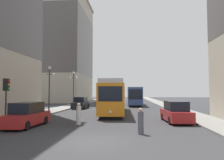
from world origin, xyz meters
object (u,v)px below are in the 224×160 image
at_px(pedestrian_crossing_far, 79,115).
at_px(transit_bus, 135,95).
at_px(lamp_post_left_near, 49,82).
at_px(parked_car_left_mid, 27,115).
at_px(pedestrian_crossing_near, 141,122).
at_px(parked_car_left_near, 81,103).
at_px(lamp_post_left_far, 74,84).
at_px(traffic_light_near_left, 6,89).
at_px(streetcar, 113,96).
at_px(parked_car_right_far, 176,112).

bearing_deg(pedestrian_crossing_far, transit_bus, -155.67).
bearing_deg(lamp_post_left_near, pedestrian_crossing_far, -55.14).
bearing_deg(parked_car_left_mid, pedestrian_crossing_near, -12.64).
relative_size(parked_car_left_near, lamp_post_left_far, 0.84).
bearing_deg(parked_car_left_mid, traffic_light_near_left, -179.52).
distance_m(traffic_light_near_left, lamp_post_left_near, 9.36).
bearing_deg(lamp_post_left_near, streetcar, 12.03).
height_order(transit_bus, pedestrian_crossing_near, transit_bus).
bearing_deg(parked_car_right_far, pedestrian_crossing_far, 10.74).
xyz_separation_m(transit_bus, parked_car_left_near, (-8.67, -9.07, -1.10)).
bearing_deg(traffic_light_near_left, pedestrian_crossing_far, 13.36).
height_order(transit_bus, traffic_light_near_left, traffic_light_near_left).
xyz_separation_m(transit_bus, pedestrian_crossing_far, (-4.98, -25.52, -1.15)).
distance_m(pedestrian_crossing_near, lamp_post_left_far, 25.06).
distance_m(parked_car_left_near, pedestrian_crossing_far, 16.86).
bearing_deg(streetcar, parked_car_right_far, -53.90).
bearing_deg(streetcar, lamp_post_left_far, 126.90).
bearing_deg(pedestrian_crossing_far, parked_car_left_near, -131.99).
height_order(transit_bus, parked_car_right_far, transit_bus).
bearing_deg(transit_bus, pedestrian_crossing_near, -90.47).
xyz_separation_m(parked_car_left_near, traffic_light_near_left, (-1.68, -17.73, 1.99)).
xyz_separation_m(streetcar, traffic_light_near_left, (-7.41, -10.93, 0.73)).
height_order(parked_car_left_near, parked_car_left_mid, same).
xyz_separation_m(transit_bus, traffic_light_near_left, (-10.35, -26.80, 0.89)).
height_order(parked_car_left_mid, parked_car_right_far, same).
relative_size(transit_bus, parked_car_right_far, 2.66).
xyz_separation_m(parked_car_left_mid, lamp_post_left_near, (-1.90, 9.35, 2.95)).
xyz_separation_m(parked_car_right_far, traffic_light_near_left, (-13.43, -3.31, 1.99)).
relative_size(pedestrian_crossing_near, pedestrian_crossing_far, 0.94).
distance_m(parked_car_left_near, parked_car_right_far, 18.60).
relative_size(parked_car_left_near, pedestrian_crossing_far, 2.91).
height_order(pedestrian_crossing_far, lamp_post_left_near, lamp_post_left_near).
bearing_deg(traffic_light_near_left, transit_bus, 68.88).
bearing_deg(pedestrian_crossing_near, streetcar, 14.63).
bearing_deg(parked_car_right_far, lamp_post_left_far, -54.71).
xyz_separation_m(pedestrian_crossing_far, lamp_post_left_far, (-5.59, 19.06, 3.23)).
height_order(pedestrian_crossing_far, traffic_light_near_left, traffic_light_near_left).
distance_m(parked_car_right_far, pedestrian_crossing_far, 8.30).
bearing_deg(streetcar, parked_car_left_near, 127.97).
relative_size(pedestrian_crossing_far, lamp_post_left_far, 0.29).
bearing_deg(lamp_post_left_far, parked_car_left_near, -53.90).
distance_m(transit_bus, pedestrian_crossing_far, 26.03).
relative_size(streetcar, transit_bus, 1.17).
relative_size(streetcar, pedestrian_crossing_near, 8.91).
distance_m(traffic_light_near_left, lamp_post_left_far, 20.37).
relative_size(pedestrian_crossing_near, lamp_post_left_far, 0.27).
distance_m(pedestrian_crossing_near, pedestrian_crossing_far, 5.93).
bearing_deg(parked_car_left_mid, lamp_post_left_far, 97.26).
distance_m(parked_car_left_mid, lamp_post_left_near, 9.99).
bearing_deg(transit_bus, lamp_post_left_far, -148.64).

